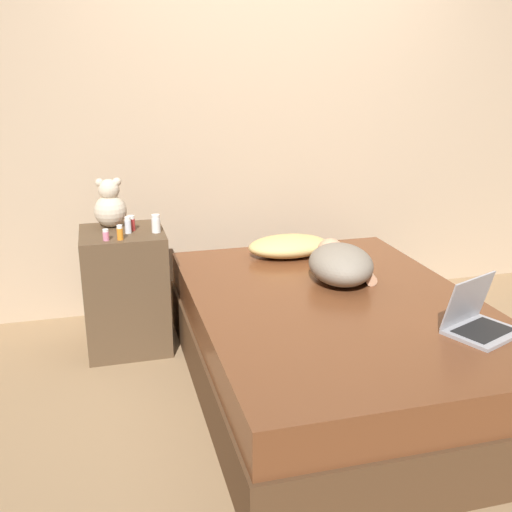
# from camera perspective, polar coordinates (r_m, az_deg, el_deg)

# --- Properties ---
(ground_plane) EXTENTS (12.00, 12.00, 0.00)m
(ground_plane) POSITION_cam_1_polar(r_m,az_deg,el_deg) (3.24, 7.34, -11.96)
(ground_plane) COLOR #937551
(wall_back) EXTENTS (8.00, 0.06, 2.60)m
(wall_back) POSITION_cam_1_polar(r_m,az_deg,el_deg) (4.05, 1.03, 13.57)
(wall_back) COLOR tan
(wall_back) RESTS_ON ground_plane
(bed) EXTENTS (1.42, 2.02, 0.48)m
(bed) POSITION_cam_1_polar(r_m,az_deg,el_deg) (3.13, 7.51, -8.21)
(bed) COLOR #4C331E
(bed) RESTS_ON ground_plane
(nightstand) EXTENTS (0.47, 0.47, 0.70)m
(nightstand) POSITION_cam_1_polar(r_m,az_deg,el_deg) (3.55, -12.30, -3.17)
(nightstand) COLOR brown
(nightstand) RESTS_ON ground_plane
(pillow) EXTENTS (0.50, 0.31, 0.13)m
(pillow) POSITION_cam_1_polar(r_m,az_deg,el_deg) (3.66, 3.14, 0.96)
(pillow) COLOR tan
(pillow) RESTS_ON bed
(person_lying) EXTENTS (0.42, 0.63, 0.20)m
(person_lying) POSITION_cam_1_polar(r_m,az_deg,el_deg) (3.27, 8.01, -0.66)
(person_lying) COLOR gray
(person_lying) RESTS_ON bed
(laptop) EXTENTS (0.37, 0.34, 0.24)m
(laptop) POSITION_cam_1_polar(r_m,az_deg,el_deg) (2.81, 20.32, -5.72)
(laptop) COLOR #9E9EA3
(laptop) RESTS_ON bed
(teddy_bear) EXTENTS (0.19, 0.19, 0.28)m
(teddy_bear) POSITION_cam_1_polar(r_m,az_deg,el_deg) (3.53, -13.73, 4.67)
(teddy_bear) COLOR beige
(teddy_bear) RESTS_ON nightstand
(bottle_clear) EXTENTS (0.04, 0.04, 0.09)m
(bottle_clear) POSITION_cam_1_polar(r_m,az_deg,el_deg) (3.39, -12.10, 2.89)
(bottle_clear) COLOR silver
(bottle_clear) RESTS_ON nightstand
(bottle_orange) EXTENTS (0.03, 0.03, 0.08)m
(bottle_orange) POSITION_cam_1_polar(r_m,az_deg,el_deg) (3.27, -12.83, 2.19)
(bottle_orange) COLOR orange
(bottle_orange) RESTS_ON nightstand
(bottle_red) EXTENTS (0.04, 0.04, 0.09)m
(bottle_red) POSITION_cam_1_polar(r_m,az_deg,el_deg) (3.44, -11.80, 3.07)
(bottle_red) COLOR #B72D2D
(bottle_red) RESTS_ON nightstand
(bottle_white) EXTENTS (0.05, 0.05, 0.10)m
(bottle_white) POSITION_cam_1_polar(r_m,az_deg,el_deg) (3.38, -9.51, 3.05)
(bottle_white) COLOR white
(bottle_white) RESTS_ON nightstand
(bottle_pink) EXTENTS (0.03, 0.03, 0.06)m
(bottle_pink) POSITION_cam_1_polar(r_m,az_deg,el_deg) (3.28, -14.11, 1.96)
(bottle_pink) COLOR pink
(bottle_pink) RESTS_ON nightstand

